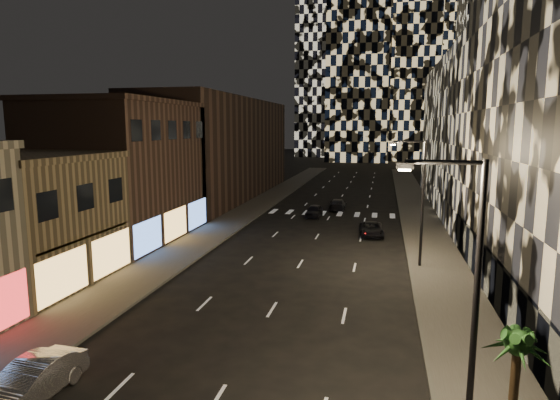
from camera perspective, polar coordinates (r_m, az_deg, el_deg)
The scene contains 16 objects.
sidewalk_left at distance 57.22m, azimuth -3.73°, elevation -1.18°, with size 4.00×120.00×0.15m, color #47443F.
sidewalk_right at distance 55.16m, azimuth 16.66°, elevation -1.92°, with size 4.00×120.00×0.15m, color #47443F.
curb_left at distance 56.68m, azimuth -1.69°, elevation -1.27°, with size 0.20×120.00×0.15m, color #4C4C47.
curb_right at distance 55.04m, azimuth 14.48°, elevation -1.85°, with size 0.20×120.00×0.15m, color #4C4C47.
retail_tan at distance 34.43m, azimuth -29.28°, elevation -2.39°, with size 10.00×10.00×8.00m, color #776547.
retail_brown at distance 44.15m, azimuth -18.69°, elevation 3.15°, with size 10.00×15.00×12.00m, color #463228.
retail_filler_left at distance 68.09m, azimuth -7.12°, elevation 6.24°, with size 10.00×40.00×14.00m, color #463228.
midrise_base at distance 30.54m, azimuth 24.50°, elevation -8.19°, with size 0.60×25.00×3.00m, color #383838.
midrise_filler_right at distance 62.73m, azimuth 25.79°, elevation 7.04°, with size 16.00×40.00×18.00m, color #232326.
streetlight_near at distance 15.07m, azimuth 21.96°, elevation -9.92°, with size 2.55×0.25×9.00m.
streetlight_far at distance 34.51m, azimuth 16.63°, elevation 0.69°, with size 2.55×0.25×9.00m.
car_silver_parked at distance 20.65m, azimuth -28.05°, elevation -18.97°, with size 1.59×4.55×1.50m, color #A09FA5.
car_dark_midlane at distance 52.90m, azimuth 4.17°, elevation -1.34°, with size 1.62×4.02×1.37m, color black.
car_dark_oncoming at distance 57.65m, azimuth 7.06°, elevation -0.54°, with size 1.92×4.73×1.37m, color black.
car_dark_rightlane at distance 44.51m, azimuth 11.09°, elevation -3.51°, with size 2.10×4.55×1.26m, color black.
palm_tree at distance 15.90m, azimuth 26.92°, elevation -16.25°, with size 2.10×2.06×4.11m.
Camera 1 is at (5.79, -4.09, 10.04)m, focal length 30.00 mm.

